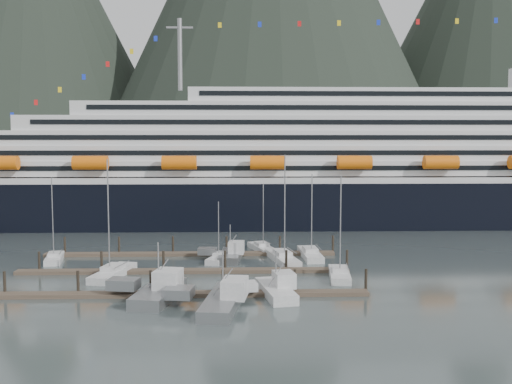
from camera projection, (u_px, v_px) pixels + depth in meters
ground at (217, 277)px, 83.75m from camera, size 1600.00×1600.00×0.00m
mountains at (282, 8)px, 657.06m from camera, size 870.00×440.00×420.00m
cruise_ship at (355, 171)px, 138.36m from camera, size 210.00×30.40×50.30m
dock_near at (175, 294)px, 73.67m from camera, size 48.18×2.28×3.20m
dock_mid at (184, 270)px, 86.61m from camera, size 48.18×2.28×3.20m
dock_far at (191, 253)px, 99.55m from camera, size 48.18×2.28×3.20m
sailboat_a at (54, 259)px, 94.66m from camera, size 3.98×8.64×13.75m
sailboat_b at (113, 273)px, 84.03m from camera, size 5.11×11.29×17.06m
sailboat_c at (220, 258)px, 95.12m from camera, size 4.65×8.65×9.89m
sailboat_d at (283, 258)px, 94.63m from camera, size 5.07×12.46×17.42m
sailboat_f at (262, 248)px, 103.85m from camera, size 4.84×8.77×12.08m
sailboat_g at (310, 255)px, 97.84m from camera, size 3.20×11.24×14.21m
sailboat_h at (339, 275)px, 83.22m from camera, size 3.70×9.51×14.78m
trawler_b at (158, 291)px, 72.23m from camera, size 9.31×12.19×7.62m
trawler_c at (222, 299)px, 68.79m from camera, size 10.00×14.04×6.98m
trawler_d at (275, 289)px, 73.78m from camera, size 7.97×10.70×6.09m
trawler_e at (230, 255)px, 95.74m from camera, size 7.50×9.83×6.21m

